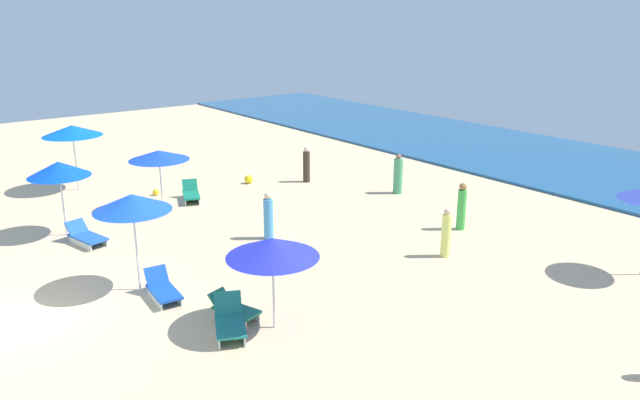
# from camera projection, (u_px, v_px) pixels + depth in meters

# --- Properties ---
(ground_plane) EXTENTS (60.00, 60.00, 0.00)m
(ground_plane) POSITION_uv_depth(u_px,v_px,m) (22.00, 323.00, 15.02)
(ground_plane) COLOR beige
(ocean) EXTENTS (60.00, 10.23, 0.12)m
(ocean) POSITION_uv_depth(u_px,v_px,m) (586.00, 168.00, 29.45)
(ocean) COLOR #1B5182
(ocean) RESTS_ON ground_plane
(umbrella_0) EXTENTS (2.21, 2.21, 2.29)m
(umbrella_0) POSITION_uv_depth(u_px,v_px,m) (159.00, 155.00, 22.84)
(umbrella_0) COLOR silver
(umbrella_0) RESTS_ON ground_plane
(lounge_chair_0_0) EXTENTS (1.52, 1.08, 0.73)m
(lounge_chair_0_0) POSITION_uv_depth(u_px,v_px,m) (191.00, 194.00, 24.51)
(lounge_chair_0_0) COLOR silver
(lounge_chair_0_0) RESTS_ON ground_plane
(umbrella_2) EXTENTS (2.00, 2.00, 2.52)m
(umbrella_2) POSITION_uv_depth(u_px,v_px,m) (59.00, 169.00, 20.20)
(umbrella_2) COLOR silver
(umbrella_2) RESTS_ON ground_plane
(lounge_chair_2_0) EXTENTS (1.63, 0.98, 0.66)m
(lounge_chair_2_0) POSITION_uv_depth(u_px,v_px,m) (86.00, 236.00, 20.02)
(lounge_chair_2_0) COLOR silver
(lounge_chair_2_0) RESTS_ON ground_plane
(umbrella_3) EXTENTS (2.17, 2.17, 2.27)m
(umbrella_3) POSITION_uv_depth(u_px,v_px,m) (273.00, 248.00, 14.22)
(umbrella_3) COLOR silver
(umbrella_3) RESTS_ON ground_plane
(lounge_chair_3_0) EXTENTS (1.39, 0.92, 0.63)m
(lounge_chair_3_0) POSITION_uv_depth(u_px,v_px,m) (234.00, 310.00, 15.12)
(lounge_chair_3_0) COLOR silver
(lounge_chair_3_0) RESTS_ON ground_plane
(lounge_chair_3_1) EXTENTS (1.57, 1.21, 0.80)m
(lounge_chair_3_1) POSITION_uv_depth(u_px,v_px,m) (230.00, 322.00, 14.46)
(lounge_chair_3_1) COLOR silver
(lounge_chair_3_1) RESTS_ON ground_plane
(umbrella_5) EXTENTS (2.02, 2.02, 2.69)m
(umbrella_5) POSITION_uv_depth(u_px,v_px,m) (132.00, 203.00, 16.10)
(umbrella_5) COLOR silver
(umbrella_5) RESTS_ON ground_plane
(lounge_chair_5_0) EXTENTS (1.44, 0.73, 0.70)m
(lounge_chair_5_0) POSITION_uv_depth(u_px,v_px,m) (163.00, 290.00, 16.22)
(lounge_chair_5_0) COLOR silver
(lounge_chair_5_0) RESTS_ON ground_plane
(umbrella_6) EXTENTS (2.38, 2.38, 2.73)m
(umbrella_6) POSITION_uv_depth(u_px,v_px,m) (72.00, 131.00, 25.33)
(umbrella_6) COLOR silver
(umbrella_6) RESTS_ON ground_plane
(beachgoer_0) EXTENTS (0.37, 0.37, 1.54)m
(beachgoer_0) POSITION_uv_depth(u_px,v_px,m) (446.00, 234.00, 18.86)
(beachgoer_0) COLOR #E3F271
(beachgoer_0) RESTS_ON ground_plane
(beachgoer_1) EXTENTS (0.52, 0.52, 1.64)m
(beachgoer_1) POSITION_uv_depth(u_px,v_px,m) (398.00, 175.00, 25.38)
(beachgoer_1) COLOR #489E6B
(beachgoer_1) RESTS_ON ground_plane
(beachgoer_3) EXTENTS (0.42, 0.42, 1.64)m
(beachgoer_3) POSITION_uv_depth(u_px,v_px,m) (462.00, 207.00, 21.19)
(beachgoer_3) COLOR green
(beachgoer_3) RESTS_ON ground_plane
(beachgoer_4) EXTENTS (0.38, 0.38, 1.57)m
(beachgoer_4) POSITION_uv_depth(u_px,v_px,m) (268.00, 217.00, 20.34)
(beachgoer_4) COLOR #4595D3
(beachgoer_4) RESTS_ON ground_plane
(beachgoer_5) EXTENTS (0.43, 0.43, 1.55)m
(beachgoer_5) POSITION_uv_depth(u_px,v_px,m) (306.00, 165.00, 27.07)
(beachgoer_5) COLOR #393023
(beachgoer_5) RESTS_ON ground_plane
(beach_ball_1) EXTENTS (0.25, 0.25, 0.25)m
(beach_ball_1) POSITION_uv_depth(u_px,v_px,m) (156.00, 192.00, 25.28)
(beach_ball_1) COLOR yellow
(beach_ball_1) RESTS_ON ground_plane
(beach_ball_2) EXTENTS (0.37, 0.37, 0.37)m
(beach_ball_2) POSITION_uv_depth(u_px,v_px,m) (249.00, 179.00, 26.96)
(beach_ball_2) COLOR yellow
(beach_ball_2) RESTS_ON ground_plane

